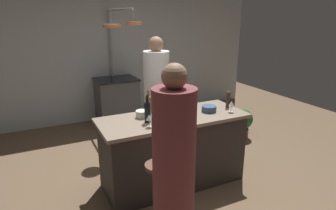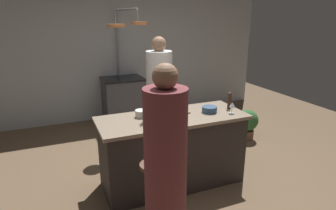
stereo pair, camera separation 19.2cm
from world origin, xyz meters
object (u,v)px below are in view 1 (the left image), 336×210
wine_bottle_green (167,114)px  mixing_bowl_ceramic (142,114)px  bar_stool_left (158,191)px  guest_left (174,171)px  stove_range (117,101)px  potted_plant (242,121)px  wine_bottle_dark (148,112)px  wine_glass_near_right_guest (149,118)px  mixing_bowl_blue (209,109)px  wine_bottle_amber (148,104)px  wine_glass_near_left_guest (231,104)px  chef (157,102)px  cutting_board (175,112)px  pepper_mill (228,100)px

wine_bottle_green → mixing_bowl_ceramic: wine_bottle_green is taller
bar_stool_left → guest_left: guest_left is taller
mixing_bowl_ceramic → stove_range: bearing=81.4°
potted_plant → wine_bottle_dark: (-2.09, -0.81, 0.73)m
wine_glass_near_right_guest → mixing_bowl_blue: (0.88, 0.17, -0.07)m
potted_plant → wine_bottle_dark: 2.35m
wine_glass_near_right_guest → stove_range: bearing=81.5°
wine_bottle_amber → wine_bottle_dark: (-0.13, -0.29, 0.01)m
potted_plant → mixing_bowl_ceramic: 2.28m
bar_stool_left → wine_glass_near_left_guest: (1.20, 0.44, 0.63)m
chef → wine_bottle_dark: size_ratio=5.60×
wine_glass_near_left_guest → wine_bottle_amber: bearing=155.6°
wine_glass_near_left_guest → mixing_bowl_blue: bearing=147.7°
cutting_board → pepper_mill: (0.71, -0.12, 0.10)m
pepper_mill → wine_bottle_green: (-0.97, -0.18, 0.01)m
pepper_mill → cutting_board: bearing=170.6°
wine_glass_near_right_guest → chef: bearing=62.6°
stove_range → cutting_board: size_ratio=2.78×
mixing_bowl_blue → stove_range: bearing=101.1°
cutting_board → wine_glass_near_left_guest: size_ratio=2.19×
chef → cutting_board: size_ratio=5.56×
mixing_bowl_ceramic → mixing_bowl_blue: 0.85m
wine_glass_near_left_guest → mixing_bowl_blue: size_ratio=0.79×
bar_stool_left → wine_glass_near_left_guest: 1.42m
chef → pepper_mill: chef is taller
stove_range → guest_left: size_ratio=0.52×
wine_glass_near_right_guest → mixing_bowl_ceramic: size_ratio=1.01×
pepper_mill → mixing_bowl_blue: 0.32m
wine_bottle_dark → wine_glass_near_right_guest: size_ratio=2.18×
wine_bottle_dark → wine_glass_near_right_guest: wine_bottle_dark is taller
chef → cutting_board: 0.76m
cutting_board → mixing_bowl_ceramic: bearing=178.6°
wine_glass_near_left_guest → potted_plant: bearing=42.8°
stove_range → mixing_bowl_blue: 2.58m
bar_stool_left → wine_bottle_dark: size_ratio=2.14×
chef → wine_bottle_dark: chef is taller
bar_stool_left → wine_glass_near_left_guest: size_ratio=4.66×
guest_left → wine_glass_near_left_guest: bearing=33.5°
wine_bottle_amber → mixing_bowl_blue: size_ratio=1.58×
stove_range → pepper_mill: 2.63m
wine_bottle_dark → cutting_board: bearing=20.8°
wine_bottle_dark → bar_stool_left: bearing=-103.0°
wine_bottle_dark → mixing_bowl_blue: (0.84, 0.01, -0.09)m
pepper_mill → wine_glass_near_left_guest: 0.20m
potted_plant → wine_glass_near_left_guest: 1.56m
stove_range → wine_bottle_green: bearing=-93.8°
wine_glass_near_right_guest → wine_bottle_green: bearing=5.9°
bar_stool_left → wine_bottle_dark: 0.88m
wine_glass_near_right_guest → wine_glass_near_left_guest: (1.11, 0.02, 0.00)m
wine_glass_near_left_guest → guest_left: bearing=-146.5°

